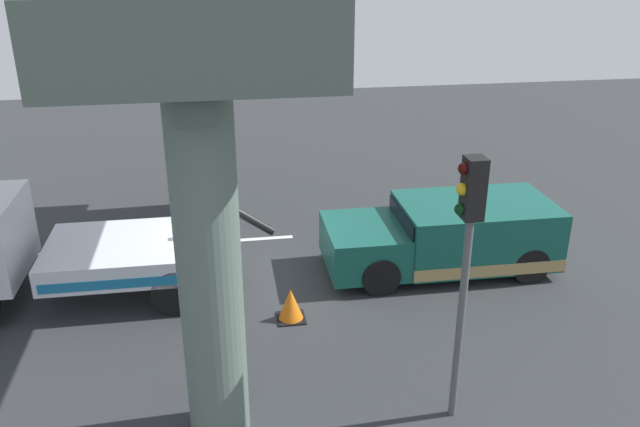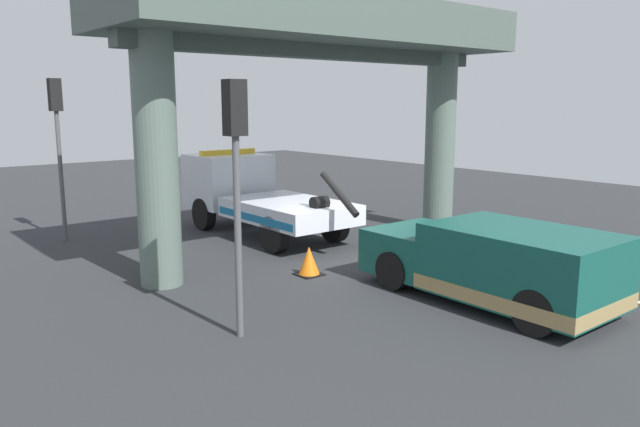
{
  "view_description": "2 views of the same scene",
  "coord_description": "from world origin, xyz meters",
  "px_view_note": "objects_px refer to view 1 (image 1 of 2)",
  "views": [
    {
      "loc": [
        0.45,
        12.88,
        7.03
      ],
      "look_at": [
        -1.63,
        0.12,
        1.61
      ],
      "focal_mm": 36.52,
      "sensor_mm": 36.0,
      "label": 1
    },
    {
      "loc": [
        -11.59,
        10.16,
        3.96
      ],
      "look_at": [
        0.47,
        0.31,
        1.12
      ],
      "focal_mm": 34.34,
      "sensor_mm": 36.0,
      "label": 2
    }
  ],
  "objects_px": {
    "towed_van_green": "(450,237)",
    "traffic_light_near": "(468,236)",
    "tow_truck_white": "(43,247)",
    "traffic_cone_orange": "(291,305)"
  },
  "relations": [
    {
      "from": "traffic_light_near",
      "to": "tow_truck_white",
      "type": "bearing_deg",
      "value": -34.56
    },
    {
      "from": "towed_van_green",
      "to": "traffic_light_near",
      "type": "height_order",
      "value": "traffic_light_near"
    },
    {
      "from": "tow_truck_white",
      "to": "towed_van_green",
      "type": "height_order",
      "value": "tow_truck_white"
    },
    {
      "from": "towed_van_green",
      "to": "traffic_light_near",
      "type": "xyz_separation_m",
      "value": [
        1.69,
        4.92,
        2.37
      ]
    },
    {
      "from": "traffic_light_near",
      "to": "traffic_cone_orange",
      "type": "xyz_separation_m",
      "value": [
        2.19,
        -3.25,
        -2.83
      ]
    },
    {
      "from": "traffic_light_near",
      "to": "traffic_cone_orange",
      "type": "distance_m",
      "value": 4.84
    },
    {
      "from": "traffic_cone_orange",
      "to": "tow_truck_white",
      "type": "bearing_deg",
      "value": -18.62
    },
    {
      "from": "towed_van_green",
      "to": "traffic_light_near",
      "type": "distance_m",
      "value": 5.71
    },
    {
      "from": "traffic_cone_orange",
      "to": "towed_van_green",
      "type": "bearing_deg",
      "value": -156.84
    },
    {
      "from": "tow_truck_white",
      "to": "towed_van_green",
      "type": "distance_m",
      "value": 8.84
    }
  ]
}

